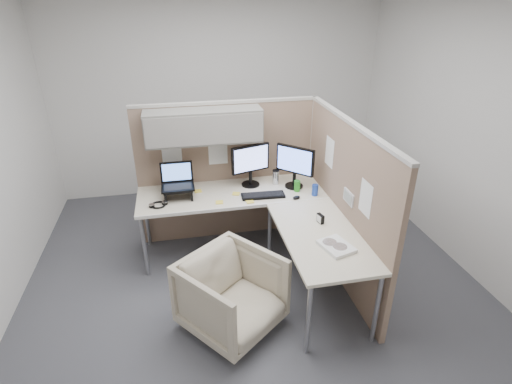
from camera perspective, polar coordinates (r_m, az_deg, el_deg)
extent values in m
plane|color=#424248|center=(4.25, -0.65, -11.96)|extent=(4.50, 4.50, 0.00)
cube|color=#8F735E|center=(4.59, -4.11, 2.74)|extent=(2.00, 0.05, 1.60)
cube|color=#A8A399|center=(4.33, -4.46, 12.68)|extent=(2.00, 0.06, 0.03)
cube|color=slate|center=(4.21, -7.51, 9.39)|extent=(1.20, 0.34, 0.34)
cube|color=gray|center=(4.04, -7.29, 8.70)|extent=(1.18, 0.01, 0.30)
plane|color=white|center=(4.40, -12.00, 6.09)|extent=(0.26, 0.00, 0.26)
plane|color=white|center=(4.45, -5.46, 5.80)|extent=(0.26, 0.00, 0.26)
cube|color=#8F735E|center=(3.97, 12.44, -1.79)|extent=(0.05, 2.00, 1.60)
cube|color=#A8A399|center=(3.67, 13.67, 9.52)|extent=(0.06, 2.00, 0.03)
cube|color=#A8A399|center=(4.81, 7.79, 3.69)|extent=(0.06, 0.06, 1.60)
cube|color=silver|center=(3.77, 13.16, -0.74)|extent=(0.02, 0.20, 0.12)
cube|color=gray|center=(3.76, 12.97, -0.76)|extent=(0.00, 0.16, 0.09)
plane|color=white|center=(4.13, 10.46, 5.63)|extent=(0.00, 0.26, 0.26)
plane|color=white|center=(3.47, 15.39, -0.88)|extent=(0.00, 0.26, 0.26)
cube|color=beige|center=(4.30, -3.39, -0.19)|extent=(2.00, 0.68, 0.03)
cube|color=beige|center=(3.61, 9.17, -6.13)|extent=(0.68, 1.30, 0.03)
cube|color=white|center=(4.00, -2.66, -2.30)|extent=(2.00, 0.02, 0.03)
cylinder|color=gray|center=(4.22, -15.63, -7.53)|extent=(0.04, 0.04, 0.70)
cylinder|color=gray|center=(4.71, -15.34, -3.66)|extent=(0.04, 0.04, 0.70)
cylinder|color=gray|center=(3.30, 7.52, -17.59)|extent=(0.04, 0.04, 0.70)
cylinder|color=gray|center=(3.50, 16.89, -15.67)|extent=(0.04, 0.04, 0.70)
cylinder|color=gray|center=(4.29, 1.97, -5.82)|extent=(0.04, 0.04, 0.70)
imported|color=#BAB693|center=(3.49, -3.47, -14.00)|extent=(0.99, 0.99, 0.75)
cylinder|color=black|center=(4.44, -0.78, 1.11)|extent=(0.20, 0.20, 0.02)
cylinder|color=black|center=(4.41, -0.79, 2.08)|extent=(0.04, 0.04, 0.15)
cube|color=black|center=(4.32, -0.81, 4.81)|extent=(0.43, 0.16, 0.30)
cube|color=#8C9DF2|center=(4.30, -0.68, 4.72)|extent=(0.38, 0.12, 0.26)
cylinder|color=black|center=(4.42, 5.44, 0.88)|extent=(0.20, 0.20, 0.02)
cylinder|color=black|center=(4.39, 5.48, 1.85)|extent=(0.04, 0.04, 0.15)
cube|color=black|center=(4.30, 5.61, 4.58)|extent=(0.33, 0.34, 0.30)
cube|color=#5A7CF4|center=(4.28, 5.48, 4.50)|extent=(0.28, 0.29, 0.26)
cube|color=black|center=(4.19, -11.08, 0.49)|extent=(0.30, 0.24, 0.01)
cube|color=black|center=(4.21, -12.82, -0.31)|extent=(0.02, 0.22, 0.12)
cube|color=black|center=(4.21, -9.22, 0.02)|extent=(0.02, 0.22, 0.12)
cube|color=black|center=(4.18, -11.10, 0.69)|extent=(0.33, 0.24, 0.02)
cube|color=black|center=(4.26, -11.29, 2.88)|extent=(0.33, 0.06, 0.21)
cube|color=#598CF2|center=(4.25, -11.28, 2.82)|extent=(0.29, 0.04, 0.17)
cube|color=black|center=(4.18, 1.02, -0.50)|extent=(0.46, 0.17, 0.02)
ellipsoid|color=black|center=(4.15, 5.79, -0.79)|extent=(0.10, 0.08, 0.03)
cylinder|color=silver|center=(4.45, 2.84, 2.10)|extent=(0.07, 0.07, 0.15)
cylinder|color=black|center=(4.42, 2.86, 3.08)|extent=(0.08, 0.08, 0.01)
cylinder|color=#1E3FA5|center=(4.24, 8.42, 0.28)|extent=(0.07, 0.07, 0.12)
cylinder|color=#268C1E|center=(4.31, 5.89, 0.87)|extent=(0.07, 0.07, 0.12)
cube|color=yellow|center=(4.34, -8.30, 0.14)|extent=(0.08, 0.08, 0.01)
cube|color=yellow|center=(4.25, -2.86, -0.24)|extent=(0.10, 0.10, 0.01)
cube|color=yellow|center=(4.08, -5.26, -1.46)|extent=(0.08, 0.08, 0.01)
cube|color=yellow|center=(4.08, -0.87, -1.37)|extent=(0.08, 0.08, 0.01)
torus|color=black|center=(4.12, -13.77, -1.79)|extent=(0.18, 0.18, 0.02)
cylinder|color=black|center=(4.11, -14.68, -1.91)|extent=(0.06, 0.06, 0.03)
cylinder|color=black|center=(4.13, -12.88, -1.54)|extent=(0.06, 0.06, 0.03)
cube|color=white|center=(3.43, 11.39, -7.62)|extent=(0.29, 0.33, 0.03)
cylinder|color=silver|center=(3.40, 11.91, -7.62)|extent=(0.12, 0.12, 0.00)
cylinder|color=silver|center=(3.44, 10.48, -7.02)|extent=(0.12, 0.12, 0.00)
cube|color=black|center=(3.75, 9.19, -3.77)|extent=(0.05, 0.09, 0.08)
cube|color=white|center=(3.74, 8.96, -3.83)|extent=(0.02, 0.07, 0.07)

